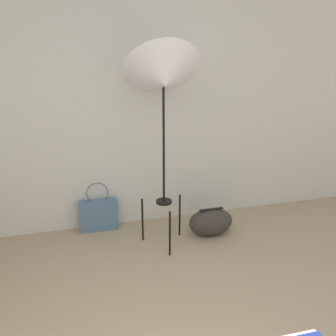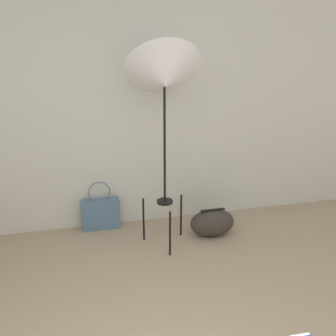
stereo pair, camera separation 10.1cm
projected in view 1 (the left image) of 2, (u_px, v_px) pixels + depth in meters
name	position (u px, v px, depth m)	size (l,w,h in m)	color
wall_back	(101.00, 107.00, 3.89)	(8.00, 0.05, 2.60)	beige
photo_umbrella	(163.00, 79.00, 3.39)	(0.70, 0.62, 1.98)	black
tote_bag	(99.00, 214.00, 4.16)	(0.40, 0.10, 0.54)	slate
duffel_bag	(211.00, 222.00, 4.08)	(0.47, 0.28, 0.29)	#332D28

